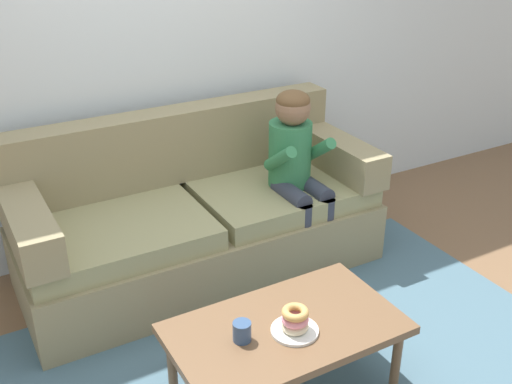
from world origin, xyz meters
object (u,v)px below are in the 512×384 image
at_px(coffee_table, 285,333).
at_px(person_child, 297,163).
at_px(couch, 197,219).
at_px(toy_controller, 202,364).
at_px(donut, 295,326).
at_px(mug, 242,331).

relative_size(coffee_table, person_child, 0.94).
distance_m(coffee_table, person_child, 1.24).
relative_size(couch, toy_controller, 9.43).
height_order(donut, toy_controller, donut).
relative_size(coffee_table, donut, 8.59).
bearing_deg(mug, person_child, 47.47).
relative_size(donut, toy_controller, 0.53).
distance_m(donut, mug, 0.23).
xyz_separation_m(donut, toy_controller, (-0.27, 0.41, -0.41)).
bearing_deg(donut, mug, 163.94).
relative_size(mug, toy_controller, 0.40).
distance_m(person_child, donut, 1.27).
height_order(couch, person_child, person_child).
height_order(coffee_table, person_child, person_child).
bearing_deg(donut, couch, 85.57).
bearing_deg(mug, toy_controller, 98.03).
bearing_deg(toy_controller, mug, -94.91).
relative_size(couch, donut, 17.75).
distance_m(coffee_table, mug, 0.23).
distance_m(coffee_table, donut, 0.09).
distance_m(couch, toy_controller, 0.98).
xyz_separation_m(coffee_table, toy_controller, (-0.26, 0.35, -0.34)).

